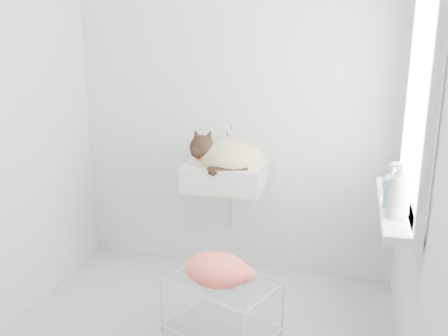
% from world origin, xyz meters
% --- Properties ---
extents(back_wall, '(2.20, 0.02, 2.50)m').
position_xyz_m(back_wall, '(0.00, 1.00, 1.25)').
color(back_wall, white).
rests_on(back_wall, ground).
extents(right_wall, '(0.02, 2.00, 2.50)m').
position_xyz_m(right_wall, '(1.10, 0.00, 1.25)').
color(right_wall, white).
rests_on(right_wall, ground).
extents(window_glass, '(0.01, 0.80, 1.00)m').
position_xyz_m(window_glass, '(1.09, 0.20, 1.35)').
color(window_glass, white).
rests_on(window_glass, right_wall).
extents(window_frame, '(0.04, 0.90, 1.10)m').
position_xyz_m(window_frame, '(1.07, 0.20, 1.35)').
color(window_frame, white).
rests_on(window_frame, right_wall).
extents(windowsill, '(0.16, 0.88, 0.04)m').
position_xyz_m(windowsill, '(1.01, 0.20, 0.83)').
color(windowsill, white).
rests_on(windowsill, right_wall).
extents(sink, '(0.50, 0.44, 0.20)m').
position_xyz_m(sink, '(-0.00, 0.74, 0.85)').
color(sink, white).
rests_on(sink, back_wall).
extents(faucet, '(0.18, 0.13, 0.18)m').
position_xyz_m(faucet, '(-0.00, 0.92, 0.99)').
color(faucet, silver).
rests_on(faucet, sink).
extents(cat, '(0.46, 0.38, 0.29)m').
position_xyz_m(cat, '(0.01, 0.72, 0.89)').
color(cat, '#C3B78B').
rests_on(cat, sink).
extents(wire_rack, '(0.67, 0.58, 0.34)m').
position_xyz_m(wire_rack, '(0.13, 0.14, 0.15)').
color(wire_rack, silver).
rests_on(wire_rack, floor).
extents(towel, '(0.42, 0.35, 0.15)m').
position_xyz_m(towel, '(0.11, 0.11, 0.37)').
color(towel, yellow).
rests_on(towel, wire_rack).
extents(bottle_a, '(0.12, 0.12, 0.23)m').
position_xyz_m(bottle_a, '(1.00, 0.00, 0.85)').
color(bottle_a, silver).
rests_on(bottle_a, windowsill).
extents(bottle_b, '(0.12, 0.12, 0.22)m').
position_xyz_m(bottle_b, '(1.00, 0.14, 0.85)').
color(bottle_b, teal).
rests_on(bottle_b, windowsill).
extents(bottle_c, '(0.14, 0.14, 0.15)m').
position_xyz_m(bottle_c, '(1.00, 0.36, 0.85)').
color(bottle_c, silver).
rests_on(bottle_c, windowsill).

